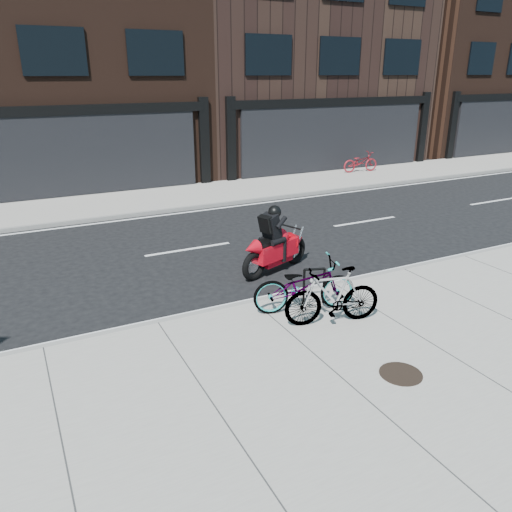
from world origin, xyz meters
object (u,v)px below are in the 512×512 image
bicycle_front (305,285)px  manhole_cover (401,374)px  bike_rack (314,283)px  bicycle_far (360,162)px  motorcycle (278,244)px  bicycle_rear (332,296)px

bicycle_front → manhole_cover: bicycle_front is taller
bike_rack → bicycle_far: bearing=48.6°
bicycle_front → motorcycle: (0.73, 2.36, 0.01)m
bicycle_rear → bicycle_far: (9.89, 11.90, -0.09)m
bicycle_front → manhole_cover: bearing=-161.5°
bicycle_front → motorcycle: motorcycle is taller
bicycle_front → motorcycle: 2.48m
bicycle_far → manhole_cover: bearing=150.0°
motorcycle → bicycle_rear: bearing=-120.2°
bike_rack → bicycle_front: bearing=-152.7°
bike_rack → bicycle_rear: bearing=-100.2°
manhole_cover → motorcycle: bearing=83.4°
bike_rack → manhole_cover: 2.78m
bicycle_far → manhole_cover: 17.00m
bike_rack → manhole_cover: size_ratio=1.16×
bicycle_front → motorcycle: bearing=-2.3°
bicycle_rear → bicycle_far: 15.48m
bicycle_front → bicycle_rear: (0.18, -0.67, 0.01)m
bicycle_rear → manhole_cover: bearing=13.7°
manhole_cover → bicycle_rear: bearing=89.6°
bicycle_far → bicycle_front: bearing=143.8°
motorcycle → bicycle_far: 12.88m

